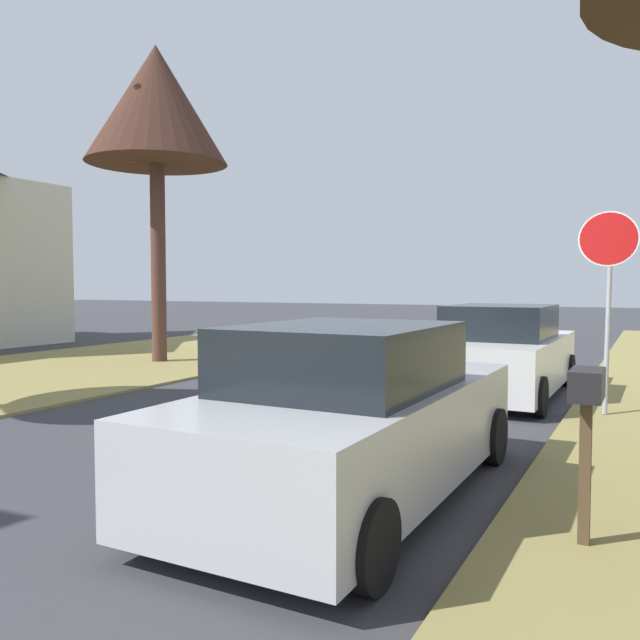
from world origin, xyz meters
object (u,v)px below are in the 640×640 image
stop_sign_far (608,268)px  parked_sedan_silver (352,418)px  street_tree_left_mid_b (156,108)px  curbside_mailbox (586,406)px  parked_sedan_white (502,354)px

stop_sign_far → parked_sedan_silver: size_ratio=0.66×
street_tree_left_mid_b → curbside_mailbox: street_tree_left_mid_b is taller
street_tree_left_mid_b → parked_sedan_white: bearing=-6.2°
stop_sign_far → street_tree_left_mid_b: bearing=168.1°
parked_sedan_silver → parked_sedan_white: bearing=89.2°
stop_sign_far → street_tree_left_mid_b: street_tree_left_mid_b is taller
parked_sedan_silver → curbside_mailbox: size_ratio=3.48×
street_tree_left_mid_b → curbside_mailbox: size_ratio=6.00×
street_tree_left_mid_b → parked_sedan_white: (8.46, -0.91, -5.45)m
stop_sign_far → parked_sedan_silver: 5.37m
stop_sign_far → parked_sedan_white: bearing=144.5°
street_tree_left_mid_b → parked_sedan_silver: street_tree_left_mid_b is taller
stop_sign_far → curbside_mailbox: (0.19, -5.17, -1.10)m
street_tree_left_mid_b → parked_sedan_white: 10.11m
curbside_mailbox → parked_sedan_silver: bearing=171.0°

